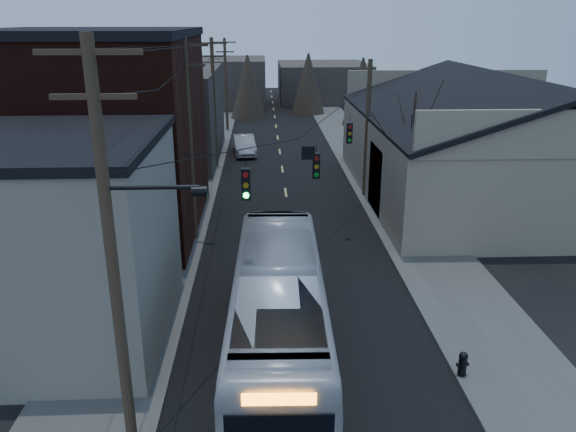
# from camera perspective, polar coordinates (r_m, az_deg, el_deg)

# --- Properties ---
(road_surface) EXTENTS (9.00, 110.00, 0.02)m
(road_surface) POSITION_cam_1_polar(r_m,az_deg,el_deg) (40.56, -0.48, 4.06)
(road_surface) COLOR black
(road_surface) RESTS_ON ground
(sidewalk_left) EXTENTS (4.00, 110.00, 0.12)m
(sidewalk_left) POSITION_cam_1_polar(r_m,az_deg,el_deg) (40.83, -9.65, 3.96)
(sidewalk_left) COLOR #474744
(sidewalk_left) RESTS_ON ground
(sidewalk_right) EXTENTS (4.00, 110.00, 0.12)m
(sidewalk_right) POSITION_cam_1_polar(r_m,az_deg,el_deg) (41.30, 8.60, 4.19)
(sidewalk_right) COLOR #474744
(sidewalk_right) RESTS_ON ground
(building_clapboard) EXTENTS (8.00, 8.00, 7.00)m
(building_clapboard) POSITION_cam_1_polar(r_m,az_deg,el_deg) (20.89, -23.61, -2.59)
(building_clapboard) COLOR gray
(building_clapboard) RESTS_ON ground
(building_brick) EXTENTS (10.00, 12.00, 10.00)m
(building_brick) POSITION_cam_1_polar(r_m,az_deg,el_deg) (30.85, -18.82, 7.65)
(building_brick) COLOR black
(building_brick) RESTS_ON ground
(building_left_far) EXTENTS (9.00, 14.00, 7.00)m
(building_left_far) POSITION_cam_1_polar(r_m,az_deg,el_deg) (46.36, -12.78, 9.95)
(building_left_far) COLOR #37312C
(building_left_far) RESTS_ON ground
(warehouse) EXTENTS (16.16, 20.60, 7.73)m
(warehouse) POSITION_cam_1_polar(r_m,az_deg,el_deg) (37.90, 19.98, 5.98)
(warehouse) COLOR gray
(warehouse) RESTS_ON ground
(building_far_left) EXTENTS (10.00, 12.00, 6.00)m
(building_far_left) POSITION_cam_1_polar(r_m,az_deg,el_deg) (74.63, -6.29, 13.33)
(building_far_left) COLOR #37312C
(building_far_left) RESTS_ON ground
(building_far_right) EXTENTS (12.00, 14.00, 5.00)m
(building_far_right) POSITION_cam_1_polar(r_m,az_deg,el_deg) (79.97, 3.54, 13.45)
(building_far_right) COLOR #37312C
(building_far_right) RESTS_ON ground
(bare_tree) EXTENTS (0.40, 0.40, 7.20)m
(bare_tree) POSITION_cam_1_polar(r_m,az_deg,el_deg) (30.99, 12.39, 5.63)
(bare_tree) COLOR black
(bare_tree) RESTS_ON ground
(utility_lines) EXTENTS (11.24, 45.28, 10.50)m
(utility_lines) POSITION_cam_1_polar(r_m,az_deg,el_deg) (33.77, -5.47, 9.45)
(utility_lines) COLOR #382B1E
(utility_lines) RESTS_ON ground
(bus) EXTENTS (3.21, 12.35, 3.42)m
(bus) POSITION_cam_1_polar(r_m,az_deg,el_deg) (18.66, -0.97, -9.54)
(bus) COLOR silver
(bus) RESTS_ON ground
(parked_car) EXTENTS (2.24, 4.98, 1.58)m
(parked_car) POSITION_cam_1_polar(r_m,az_deg,el_deg) (47.34, -4.48, 7.21)
(parked_car) COLOR #95989C
(parked_car) RESTS_ON ground
(fire_hydrant) EXTENTS (0.39, 0.28, 0.82)m
(fire_hydrant) POSITION_cam_1_polar(r_m,az_deg,el_deg) (18.98, 17.33, -14.05)
(fire_hydrant) COLOR black
(fire_hydrant) RESTS_ON sidewalk_right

